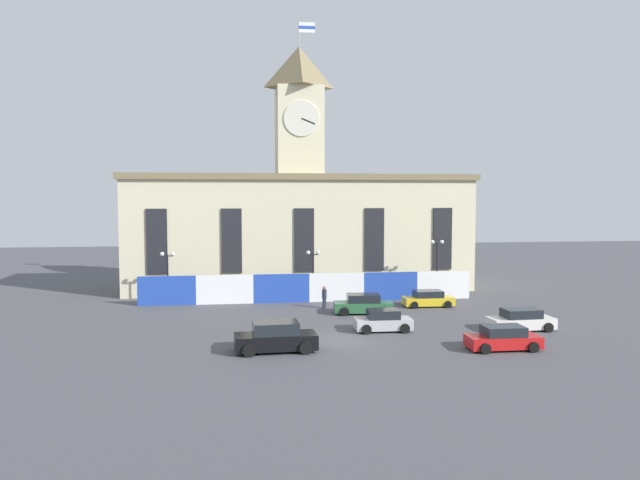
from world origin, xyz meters
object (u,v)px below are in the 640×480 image
car_black_suv (276,338)px  street_lamp_far_left (437,256)px  car_red_sedan (503,339)px  car_yellow_coupe (428,299)px  street_lamp_right (168,265)px  car_white_taxi (521,320)px  pedestrian (324,296)px  car_silver_hatch (383,321)px  street_lamp_far_right (313,263)px  car_green_wagon (363,305)px

car_black_suv → street_lamp_far_left: bearing=46.0°
car_red_sedan → car_yellow_coupe: bearing=90.5°
street_lamp_right → car_red_sedan: size_ratio=1.01×
car_yellow_coupe → car_black_suv: (-13.80, -13.54, 0.20)m
car_white_taxi → pedestrian: pedestrian is taller
car_red_sedan → car_silver_hatch: bearing=135.5°
car_silver_hatch → street_lamp_far_right: bearing=104.3°
car_green_wagon → car_white_taxi: bearing=146.8°
car_green_wagon → pedestrian: 3.88m
street_lamp_far_right → car_silver_hatch: size_ratio=1.13×
car_green_wagon → pedestrian: bearing=-40.6°
car_red_sedan → pedestrian: 17.64m
car_black_suv → car_silver_hatch: bearing=28.5°
car_silver_hatch → car_black_suv: size_ratio=0.79×
pedestrian → car_silver_hatch: bearing=143.0°
street_lamp_far_right → pedestrian: street_lamp_far_right is taller
car_black_suv → pedestrian: 14.76m
car_red_sedan → pedestrian: size_ratio=2.40×
car_yellow_coupe → car_black_suv: size_ratio=0.85×
car_yellow_coupe → car_black_suv: 19.34m
street_lamp_right → car_red_sedan: 29.47m
car_yellow_coupe → car_green_wagon: car_green_wagon is taller
car_yellow_coupe → car_green_wagon: 6.57m
car_white_taxi → car_yellow_coupe: bearing=107.4°
car_red_sedan → car_black_suv: bearing=174.9°
street_lamp_right → car_yellow_coupe: street_lamp_right is taller
car_red_sedan → car_green_wagon: car_green_wagon is taller
street_lamp_far_right → car_green_wagon: 8.10m
car_yellow_coupe → car_silver_hatch: 10.78m
street_lamp_right → car_silver_hatch: (15.86, -13.53, -2.62)m
car_red_sedan → car_yellow_coupe: car_red_sedan is taller
car_red_sedan → pedestrian: pedestrian is taller
car_white_taxi → car_black_suv: (-17.29, -3.57, 0.14)m
car_red_sedan → car_silver_hatch: car_silver_hatch is taller
street_lamp_far_left → car_yellow_coupe: size_ratio=1.25×
car_silver_hatch → car_green_wagon: bearing=91.6°
car_silver_hatch → car_red_sedan: bearing=-44.1°
street_lamp_right → car_black_suv: street_lamp_right is taller
car_silver_hatch → car_green_wagon: car_green_wagon is taller
street_lamp_far_left → car_silver_hatch: 16.21m
street_lamp_far_left → car_silver_hatch: size_ratio=1.34×
street_lamp_far_right → car_silver_hatch: bearing=-77.0°
car_red_sedan → street_lamp_right: bearing=139.0°
car_red_sedan → car_black_suv: size_ratio=0.89×
car_white_taxi → car_green_wagon: car_green_wagon is taller
car_silver_hatch → car_black_suv: car_black_suv is taller
pedestrian → car_green_wagon: bearing=170.9°
street_lamp_right → car_yellow_coupe: size_ratio=1.06×
street_lamp_right → car_silver_hatch: bearing=-40.5°
car_red_sedan → car_silver_hatch: size_ratio=1.12×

